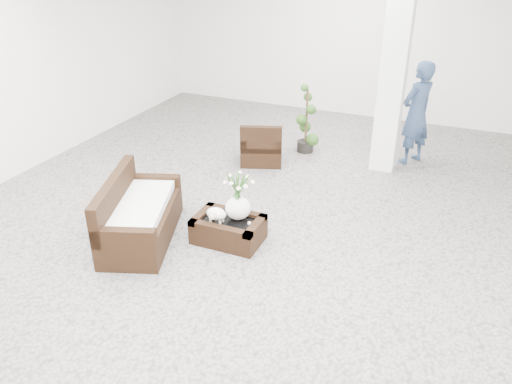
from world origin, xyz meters
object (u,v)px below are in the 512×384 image
at_px(coffee_table, 228,230).
at_px(topiary, 306,119).
at_px(armchair, 262,141).
at_px(loveseat, 140,210).

xyz_separation_m(coffee_table, topiary, (-0.04, 3.40, 0.48)).
relative_size(armchair, topiary, 0.60).
distance_m(armchair, topiary, 0.99).
bearing_deg(topiary, armchair, -126.89).
xyz_separation_m(coffee_table, loveseat, (-1.10, -0.40, 0.28)).
relative_size(loveseat, topiary, 1.28).
height_order(loveseat, topiary, topiary).
relative_size(coffee_table, topiary, 0.70).
distance_m(loveseat, topiary, 3.96).
relative_size(coffee_table, loveseat, 0.55).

